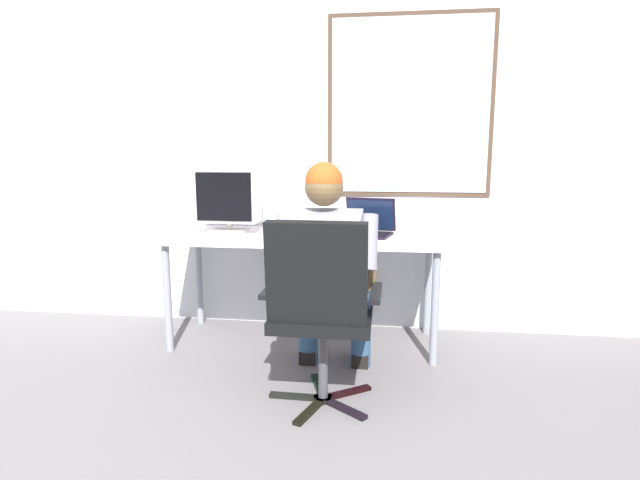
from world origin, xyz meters
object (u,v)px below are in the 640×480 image
object	(u,v)px
wine_glass	(307,221)
book_stack	(282,229)
desk	(304,244)
office_chair	(320,302)
desk_speaker	(326,221)
person_seated	(328,272)
crt_monitor	(228,197)
laptop	(367,225)

from	to	relation	value
wine_glass	book_stack	distance (m)	0.22
desk	office_chair	bearing A→B (deg)	-75.86
desk_speaker	wine_glass	bearing A→B (deg)	-105.47
person_seated	desk_speaker	bearing A→B (deg)	97.27
crt_monitor	office_chair	bearing A→B (deg)	-51.48
laptop	wine_glass	distance (m)	0.42
desk_speaker	office_chair	bearing A→B (deg)	-84.84
crt_monitor	wine_glass	bearing A→B (deg)	-18.34
crt_monitor	laptop	xyz separation A→B (m)	(0.93, 0.03, -0.18)
wine_glass	laptop	bearing A→B (deg)	30.48
crt_monitor	wine_glass	xyz separation A→B (m)	(0.56, -0.19, -0.13)
desk	laptop	world-z (taller)	laptop
desk	laptop	bearing A→B (deg)	5.85
person_seated	crt_monitor	world-z (taller)	person_seated
office_chair	person_seated	xyz separation A→B (m)	(0.01, 0.27, 0.08)
office_chair	desk_speaker	xyz separation A→B (m)	(-0.09, 1.05, 0.26)
office_chair	book_stack	distance (m)	0.94
person_seated	laptop	xyz separation A→B (m)	(0.18, 0.69, 0.16)
office_chair	crt_monitor	size ratio (longest dim) A/B	2.29
person_seated	wine_glass	size ratio (longest dim) A/B	7.98
office_chair	crt_monitor	world-z (taller)	crt_monitor
person_seated	book_stack	xyz separation A→B (m)	(-0.37, 0.57, 0.14)
desk	wine_glass	world-z (taller)	wine_glass
wine_glass	desk_speaker	distance (m)	0.31
person_seated	wine_glass	xyz separation A→B (m)	(-0.18, 0.48, 0.21)
crt_monitor	book_stack	distance (m)	0.44
wine_glass	book_stack	world-z (taller)	wine_glass
desk	crt_monitor	size ratio (longest dim) A/B	4.26
desk	person_seated	size ratio (longest dim) A/B	1.47
desk	wine_glass	bearing A→B (deg)	-72.84
desk	wine_glass	distance (m)	0.25
desk_speaker	book_stack	world-z (taller)	desk_speaker
office_chair	person_seated	world-z (taller)	person_seated
person_seated	desk	bearing A→B (deg)	109.93
crt_monitor	laptop	size ratio (longest dim) A/B	1.08
wine_glass	office_chair	bearing A→B (deg)	-76.56
office_chair	crt_monitor	bearing A→B (deg)	128.52
office_chair	desk_speaker	bearing A→B (deg)	95.16
desk	person_seated	bearing A→B (deg)	-70.07
person_seated	book_stack	distance (m)	0.70
desk	laptop	xyz separation A→B (m)	(0.42, 0.04, 0.13)
desk	person_seated	distance (m)	0.69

